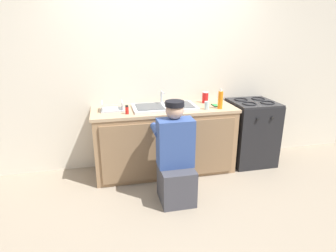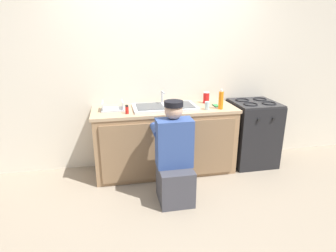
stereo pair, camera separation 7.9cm
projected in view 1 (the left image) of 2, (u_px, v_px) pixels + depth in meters
ground_plane at (170, 180)px, 3.54m from camera, size 12.00×12.00×0.00m
back_wall at (159, 73)px, 3.74m from camera, size 6.00×0.10×2.50m
counter_cabinet at (165, 141)px, 3.68m from camera, size 1.78×0.62×0.82m
countertop at (164, 110)px, 3.55m from camera, size 1.82×0.62×0.04m
sink_double_basin at (164, 107)px, 3.54m from camera, size 0.80×0.44×0.19m
stove_range at (251, 132)px, 3.94m from camera, size 0.59×0.62×0.90m
plumber_person at (176, 161)px, 3.01m from camera, size 0.42×0.61×1.10m
soda_cup_red at (205, 97)px, 3.79m from camera, size 0.08×0.08×0.15m
spice_bottle_red at (127, 110)px, 3.28m from camera, size 0.04×0.04×0.10m
water_glass at (207, 105)px, 3.48m from camera, size 0.06×0.06×0.10m
cell_phone at (215, 105)px, 3.66m from camera, size 0.07×0.14×0.01m
dish_rack_tray at (112, 109)px, 3.43m from camera, size 0.28×0.22×0.11m
soap_bottle_orange at (220, 100)px, 3.49m from camera, size 0.06×0.06×0.25m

